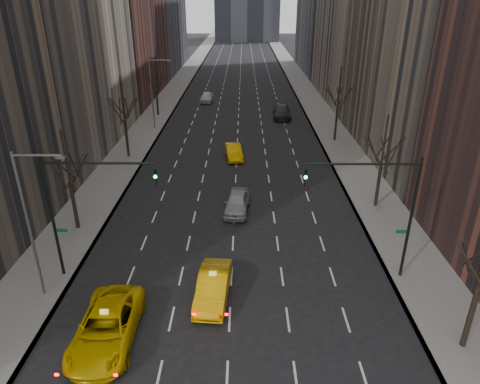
{
  "coord_description": "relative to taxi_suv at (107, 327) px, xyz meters",
  "views": [
    {
      "loc": [
        0.73,
        -10.66,
        16.48
      ],
      "look_at": [
        0.5,
        17.34,
        3.5
      ],
      "focal_mm": 32.0,
      "sensor_mm": 36.0,
      "label": 1
    }
  ],
  "objects": [
    {
      "name": "sidewalk_left",
      "position": [
        -5.96,
        63.65,
        -0.81
      ],
      "size": [
        4.5,
        320.0,
        0.15
      ],
      "primitive_type": "cube",
      "color": "slate",
      "rests_on": "ground"
    },
    {
      "name": "tree_rw_c",
      "position": [
        18.29,
        33.65,
        3.15
      ],
      "size": [
        3.36,
        3.5,
        8.74
      ],
      "color": "black",
      "rests_on": "ground"
    },
    {
      "name": "far_taxi",
      "position": [
        5.96,
        27.48,
        -0.13
      ],
      "size": [
        2.19,
        4.76,
        1.51
      ],
      "primitive_type": "imported",
      "rotation": [
        0.0,
        0.0,
        0.13
      ],
      "color": "#FFB705",
      "rests_on": "ground"
    },
    {
      "name": "silver_sedan_ahead",
      "position": [
        6.52,
        14.78,
        -0.08
      ],
      "size": [
        2.36,
        4.91,
        1.62
      ],
      "primitive_type": "imported",
      "rotation": [
        0.0,
        0.0,
        -0.1
      ],
      "color": "#A1A5A9",
      "rests_on": "ground"
    },
    {
      "name": "taxi_sedan",
      "position": [
        5.27,
        3.48,
        -0.06
      ],
      "size": [
        2.12,
        5.13,
        1.65
      ],
      "primitive_type": "imported",
      "rotation": [
        0.0,
        0.0,
        -0.08
      ],
      "color": "#F5AF05",
      "rests_on": "ground"
    },
    {
      "name": "streetlight_near",
      "position": [
        -4.55,
        3.65,
        4.73
      ],
      "size": [
        2.83,
        0.22,
        9.0
      ],
      "color": "slate",
      "rests_on": "ground"
    },
    {
      "name": "tree_rw_b",
      "position": [
        18.29,
        15.65,
        2.83
      ],
      "size": [
        3.36,
        3.5,
        7.82
      ],
      "color": "black",
      "rests_on": "ground"
    },
    {
      "name": "tree_lw_d",
      "position": [
        -5.71,
        45.65,
        2.67
      ],
      "size": [
        3.36,
        3.5,
        7.36
      ],
      "color": "black",
      "rests_on": "ground"
    },
    {
      "name": "tree_rw_a",
      "position": [
        18.29,
        -0.35,
        2.99
      ],
      "size": [
        3.36,
        3.5,
        8.28
      ],
      "color": "black",
      "rests_on": "ground"
    },
    {
      "name": "traffic_mast_left",
      "position": [
        -2.82,
        5.65,
        4.6
      ],
      "size": [
        6.69,
        0.39,
        8.0
      ],
      "color": "black",
      "rests_on": "ground"
    },
    {
      "name": "far_car_white",
      "position": [
        0.85,
        54.65,
        -0.08
      ],
      "size": [
        2.12,
        4.84,
        1.62
      ],
      "primitive_type": "imported",
      "rotation": [
        0.0,
        0.0,
        -0.04
      ],
      "color": "silver",
      "rests_on": "ground"
    },
    {
      "name": "taxi_suv",
      "position": [
        0.0,
        0.0,
        0.0
      ],
      "size": [
        3.04,
        6.44,
        1.78
      ],
      "primitive_type": "imported",
      "rotation": [
        0.0,
        0.0,
        0.01
      ],
      "color": "#D8AE04",
      "rests_on": "ground"
    },
    {
      "name": "tree_lw_b",
      "position": [
        -5.71,
        11.65,
        2.83
      ],
      "size": [
        3.36,
        3.5,
        7.82
      ],
      "color": "black",
      "rests_on": "ground"
    },
    {
      "name": "streetlight_far",
      "position": [
        -4.55,
        38.65,
        4.73
      ],
      "size": [
        2.83,
        0.22,
        9.0
      ],
      "color": "slate",
      "rests_on": "ground"
    },
    {
      "name": "tree_lw_c",
      "position": [
        -5.71,
        27.65,
        3.15
      ],
      "size": [
        3.36,
        3.5,
        8.74
      ],
      "color": "black",
      "rests_on": "ground"
    },
    {
      "name": "far_suv_grey",
      "position": [
        12.63,
        44.6,
        -0.01
      ],
      "size": [
        2.72,
        6.17,
        1.76
      ],
      "primitive_type": "imported",
      "rotation": [
        0.0,
        0.0,
        -0.04
      ],
      "color": "#29282D",
      "rests_on": "ground"
    },
    {
      "name": "traffic_mast_right",
      "position": [
        15.4,
        5.65,
        4.6
      ],
      "size": [
        6.69,
        0.39,
        8.0
      ],
      "color": "black",
      "rests_on": "ground"
    },
    {
      "name": "sidewalk_right",
      "position": [
        18.54,
        63.65,
        -0.81
      ],
      "size": [
        4.5,
        320.0,
        0.15
      ],
      "primitive_type": "cube",
      "color": "slate",
      "rests_on": "ground"
    }
  ]
}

